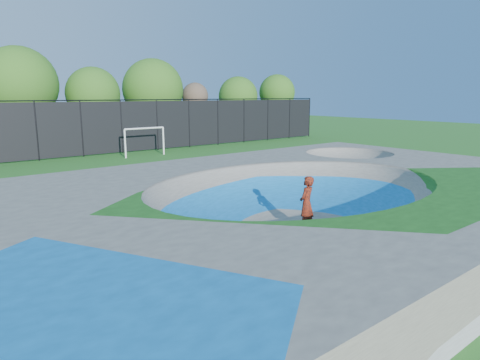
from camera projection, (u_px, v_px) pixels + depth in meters
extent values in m
plane|color=#22631B|center=(297.00, 224.00, 14.81)|extent=(120.00, 120.00, 0.00)
cube|color=gray|center=(297.00, 203.00, 14.66)|extent=(22.00, 14.00, 1.50)
imported|color=red|center=(307.00, 204.00, 13.89)|extent=(0.77, 0.63, 1.83)
cube|color=black|center=(306.00, 230.00, 14.06)|extent=(0.80, 0.54, 0.05)
cylinder|color=white|center=(125.00, 144.00, 29.96)|extent=(0.12, 0.12, 2.02)
cylinder|color=white|center=(163.00, 141.00, 31.83)|extent=(0.12, 0.12, 2.02)
cylinder|color=white|center=(144.00, 128.00, 30.69)|extent=(3.03, 0.12, 0.12)
cylinder|color=black|center=(37.00, 131.00, 28.54)|extent=(0.09, 0.09, 4.00)
cylinder|color=black|center=(82.00, 129.00, 30.39)|extent=(0.09, 0.09, 4.00)
cylinder|color=black|center=(122.00, 127.00, 32.25)|extent=(0.09, 0.09, 4.00)
cylinder|color=black|center=(157.00, 125.00, 34.10)|extent=(0.09, 0.09, 4.00)
cylinder|color=black|center=(189.00, 124.00, 35.96)|extent=(0.09, 0.09, 4.00)
cylinder|color=black|center=(218.00, 122.00, 37.81)|extent=(0.09, 0.09, 4.00)
cylinder|color=black|center=(244.00, 121.00, 39.67)|extent=(0.09, 0.09, 4.00)
cylinder|color=black|center=(268.00, 120.00, 41.52)|extent=(0.09, 0.09, 4.00)
cylinder|color=black|center=(289.00, 119.00, 43.38)|extent=(0.09, 0.09, 4.00)
cylinder|color=black|center=(309.00, 118.00, 45.23)|extent=(0.09, 0.09, 4.00)
cube|color=black|center=(82.00, 129.00, 30.39)|extent=(48.00, 0.03, 3.80)
cylinder|color=black|center=(80.00, 100.00, 30.00)|extent=(48.00, 0.08, 0.08)
cylinder|color=#483424|center=(24.00, 133.00, 32.39)|extent=(0.44, 0.44, 3.11)
sphere|color=#2F631A|center=(19.00, 84.00, 31.68)|extent=(5.52, 5.52, 5.52)
cylinder|color=#483424|center=(96.00, 131.00, 35.84)|extent=(0.44, 0.44, 2.83)
sphere|color=#2F631A|center=(93.00, 94.00, 35.24)|extent=(4.37, 4.37, 4.37)
cylinder|color=#483424|center=(154.00, 127.00, 39.73)|extent=(0.44, 0.44, 2.81)
sphere|color=#2F631A|center=(153.00, 89.00, 39.04)|extent=(5.50, 5.50, 5.50)
cylinder|color=#483424|center=(196.00, 123.00, 42.86)|extent=(0.44, 0.44, 3.18)
sphere|color=brown|center=(195.00, 96.00, 42.33)|extent=(2.60, 2.60, 2.60)
cylinder|color=#483424|center=(238.00, 124.00, 45.98)|extent=(0.44, 0.44, 2.66)
sphere|color=#2F631A|center=(238.00, 96.00, 45.41)|extent=(4.15, 4.15, 4.15)
cylinder|color=#483424|center=(277.00, 120.00, 48.96)|extent=(0.44, 0.44, 3.13)
sphere|color=#2F631A|center=(277.00, 92.00, 48.36)|extent=(4.03, 4.03, 4.03)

